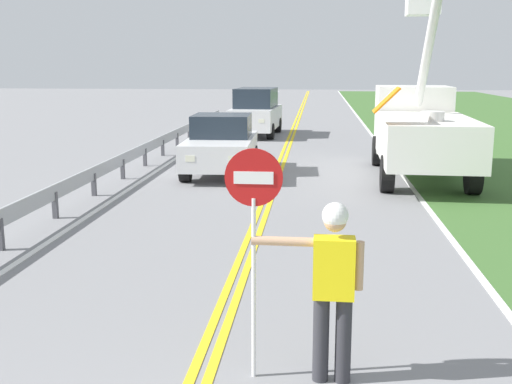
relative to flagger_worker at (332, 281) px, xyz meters
name	(u,v)px	position (x,y,z in m)	size (l,w,h in m)	color
centerline_yellow_left	(282,154)	(-1.40, 16.26, -1.04)	(0.11, 110.00, 0.01)	yellow
centerline_yellow_right	(287,154)	(-1.22, 16.26, -1.04)	(0.11, 110.00, 0.01)	yellow
edge_line_right	(387,155)	(2.29, 16.26, -1.04)	(0.12, 110.00, 0.01)	silver
edge_line_left	(185,153)	(-4.91, 16.26, -1.04)	(0.12, 110.00, 0.01)	silver
flagger_worker	(332,281)	(0.00, 0.00, 0.00)	(1.09, 0.25, 1.83)	#2D2D33
stop_sign_paddle	(254,212)	(-0.77, 0.01, 0.66)	(0.56, 0.04, 2.33)	silver
utility_bucket_truck	(419,126)	(2.70, 12.23, 0.36)	(2.88, 6.88, 5.27)	white
oncoming_sedan_nearest	(221,145)	(-2.92, 11.96, -0.21)	(2.02, 4.16, 1.70)	silver
oncoming_suv_second	(256,112)	(-2.89, 22.13, 0.01)	(2.09, 4.68, 2.10)	silver
guardrail_left_shoulder	(134,155)	(-5.51, 12.00, -0.53)	(0.10, 32.00, 0.71)	#9EA0A3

